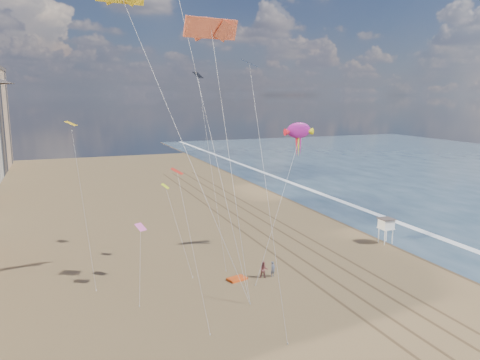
# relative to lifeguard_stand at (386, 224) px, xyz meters

# --- Properties ---
(ground) EXTENTS (260.00, 260.00, 0.00)m
(ground) POSITION_rel_lifeguard_stand_xyz_m (-14.60, -23.73, -2.62)
(ground) COLOR brown
(ground) RESTS_ON ground
(wet_sand) EXTENTS (260.00, 260.00, 0.00)m
(wet_sand) POSITION_rel_lifeguard_stand_xyz_m (4.40, 16.27, -2.61)
(wet_sand) COLOR #42301E
(wet_sand) RESTS_ON ground
(foam) EXTENTS (260.00, 260.00, 0.00)m
(foam) POSITION_rel_lifeguard_stand_xyz_m (8.60, 16.27, -2.61)
(foam) COLOR white
(foam) RESTS_ON ground
(tracks) EXTENTS (7.68, 120.00, 0.01)m
(tracks) POSITION_rel_lifeguard_stand_xyz_m (-12.05, 6.27, -2.61)
(tracks) COLOR brown
(tracks) RESTS_ON ground
(lifeguard_stand) EXTENTS (1.88, 1.88, 3.39)m
(lifeguard_stand) POSITION_rel_lifeguard_stand_xyz_m (0.00, 0.00, 0.00)
(lifeguard_stand) COLOR white
(lifeguard_stand) RESTS_ON ground
(grounded_kite) EXTENTS (2.25, 1.74, 0.23)m
(grounded_kite) POSITION_rel_lifeguard_stand_xyz_m (-22.98, -4.62, -2.50)
(grounded_kite) COLOR #F14F14
(grounded_kite) RESTS_ON ground
(show_kite) EXTENTS (6.56, 4.70, 19.13)m
(show_kite) POSITION_rel_lifeguard_stand_xyz_m (-12.48, 1.75, 12.58)
(show_kite) COLOR #A51989
(show_kite) RESTS_ON ground
(kite_flyer_a) EXTENTS (0.74, 0.64, 1.71)m
(kite_flyer_a) POSITION_rel_lifeguard_stand_xyz_m (-19.01, -5.15, -1.76)
(kite_flyer_a) COLOR slate
(kite_flyer_a) RESTS_ON ground
(kite_flyer_b) EXTENTS (1.08, 0.95, 1.86)m
(kite_flyer_b) POSITION_rel_lifeguard_stand_xyz_m (-20.11, -5.19, -1.68)
(kite_flyer_b) COLOR #954E4B
(kite_flyer_b) RESTS_ON ground
(small_kites) EXTENTS (17.63, 14.77, 17.45)m
(small_kites) POSITION_rel_lifeguard_stand_xyz_m (-28.20, -1.18, 13.69)
(small_kites) COLOR blue
(small_kites) RESTS_ON ground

